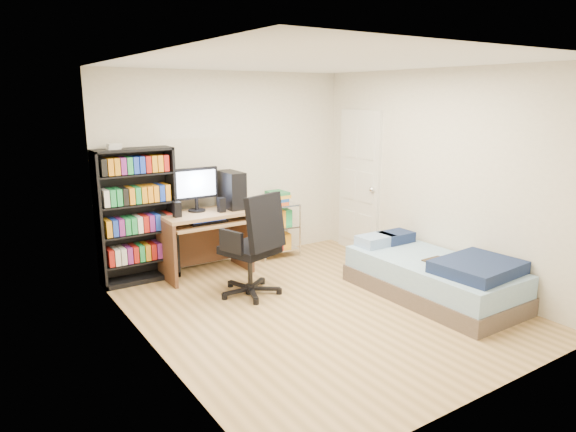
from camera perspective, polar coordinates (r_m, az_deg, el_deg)
room at (r=5.16m, az=3.50°, el=2.73°), size 3.58×4.08×2.58m
media_shelf at (r=6.29m, az=-16.46°, el=0.15°), size 0.90×0.30×1.67m
computer_desk at (r=6.47m, az=-8.58°, el=-0.03°), size 1.06×0.61×1.33m
office_chair at (r=5.74m, az=-3.88°, el=-5.23°), size 0.87×0.87×1.17m
wire_cart at (r=7.07m, az=-1.29°, el=0.20°), size 0.60×0.46×0.91m
bed at (r=5.93m, az=15.93°, el=-6.45°), size 0.97×1.93×0.55m
door at (r=7.31m, az=7.94°, el=3.75°), size 0.12×0.80×2.00m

